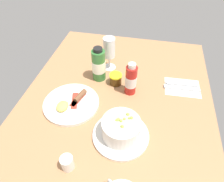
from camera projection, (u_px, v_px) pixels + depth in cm
name	position (u px, v px, depth cm)	size (l,w,h in cm)	color
ground_plane	(116.00, 102.00, 90.08)	(110.00, 84.00, 3.00)	#A8754C
porridge_bowl	(121.00, 129.00, 72.83)	(21.14, 21.14, 9.30)	silver
cutlery_setting	(181.00, 87.00, 94.61)	(12.97, 16.98, 0.90)	silver
creamer_jug	(67.00, 163.00, 65.23)	(4.70, 4.83, 5.97)	silver
wine_glass	(109.00, 49.00, 98.01)	(6.58, 6.58, 17.05)	white
jam_jar	(116.00, 79.00, 94.86)	(5.89, 5.89, 5.40)	#482E0E
sauce_bottle_red	(131.00, 80.00, 87.56)	(5.11, 5.11, 16.00)	#B21E19
sauce_bottle_green	(99.00, 65.00, 94.15)	(6.46, 6.46, 17.19)	#337233
breakfast_plate	(71.00, 103.00, 86.33)	(23.89, 23.89, 3.70)	silver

